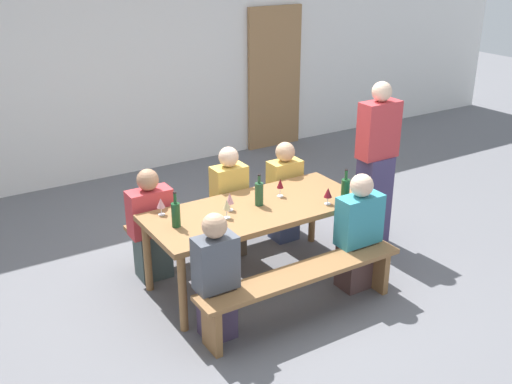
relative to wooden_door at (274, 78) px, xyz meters
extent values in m
plane|color=slate|center=(-2.37, -3.30, -1.05)|extent=(24.00, 24.00, 0.00)
cube|color=white|center=(-2.37, 0.14, 0.55)|extent=(14.00, 0.20, 3.20)
cube|color=#9E7247|center=(0.00, 0.00, 0.00)|extent=(0.90, 0.06, 2.10)
cube|color=olive|center=(-2.37, -3.30, -0.33)|extent=(2.01, 0.86, 0.05)
cylinder|color=olive|center=(-3.30, -3.67, -0.70)|extent=(0.07, 0.07, 0.70)
cylinder|color=olive|center=(-1.45, -3.67, -0.70)|extent=(0.07, 0.07, 0.70)
cylinder|color=olive|center=(-3.30, -2.93, -0.70)|extent=(0.07, 0.07, 0.70)
cylinder|color=olive|center=(-1.45, -2.93, -0.70)|extent=(0.07, 0.07, 0.70)
cube|color=olive|center=(-2.37, -4.03, -0.62)|extent=(1.91, 0.30, 0.04)
cube|color=olive|center=(-3.23, -4.03, -0.84)|extent=(0.06, 0.24, 0.41)
cube|color=olive|center=(-1.52, -4.03, -0.84)|extent=(0.06, 0.24, 0.41)
cube|color=olive|center=(-2.37, -2.57, -0.62)|extent=(1.91, 0.30, 0.04)
cube|color=olive|center=(-3.23, -2.57, -0.84)|extent=(0.06, 0.24, 0.41)
cube|color=olive|center=(-1.52, -2.57, -0.84)|extent=(0.06, 0.24, 0.41)
cylinder|color=#234C2D|center=(-2.32, -3.27, -0.19)|extent=(0.08, 0.08, 0.21)
cylinder|color=#234C2D|center=(-2.32, -3.27, -0.05)|extent=(0.03, 0.03, 0.07)
cylinder|color=black|center=(-2.32, -3.27, -0.01)|extent=(0.03, 0.03, 0.01)
cylinder|color=#194723|center=(-1.63, -3.65, -0.18)|extent=(0.08, 0.08, 0.23)
cylinder|color=#194723|center=(-1.63, -3.65, -0.02)|extent=(0.03, 0.03, 0.09)
cylinder|color=black|center=(-1.63, -3.65, 0.03)|extent=(0.03, 0.03, 0.01)
cylinder|color=#194723|center=(-3.15, -3.28, -0.19)|extent=(0.08, 0.08, 0.21)
cylinder|color=#194723|center=(-3.15, -3.28, -0.04)|extent=(0.03, 0.03, 0.09)
cylinder|color=black|center=(-3.15, -3.28, 0.01)|extent=(0.03, 0.03, 0.01)
cylinder|color=silver|center=(-2.05, -3.20, -0.30)|extent=(0.06, 0.06, 0.01)
cylinder|color=silver|center=(-2.05, -3.20, -0.25)|extent=(0.01, 0.01, 0.08)
cone|color=maroon|center=(-2.05, -3.20, -0.17)|extent=(0.06, 0.06, 0.09)
cylinder|color=silver|center=(-2.60, -3.23, -0.30)|extent=(0.06, 0.06, 0.01)
cylinder|color=silver|center=(-2.60, -3.23, -0.26)|extent=(0.01, 0.01, 0.06)
cone|color=#D18C93|center=(-2.60, -3.23, -0.18)|extent=(0.07, 0.07, 0.10)
cylinder|color=silver|center=(-1.78, -3.58, -0.30)|extent=(0.06, 0.06, 0.01)
cylinder|color=silver|center=(-1.78, -3.58, -0.26)|extent=(0.01, 0.01, 0.06)
cone|color=maroon|center=(-1.78, -3.58, -0.19)|extent=(0.08, 0.08, 0.09)
cylinder|color=silver|center=(-3.16, -3.00, -0.30)|extent=(0.06, 0.06, 0.01)
cylinder|color=silver|center=(-3.16, -3.00, -0.26)|extent=(0.01, 0.01, 0.06)
cone|color=#D18C93|center=(-3.16, -3.00, -0.19)|extent=(0.07, 0.07, 0.09)
cylinder|color=silver|center=(-2.71, -3.36, -0.30)|extent=(0.06, 0.06, 0.01)
cylinder|color=silver|center=(-2.71, -3.36, -0.26)|extent=(0.01, 0.01, 0.08)
cone|color=beige|center=(-2.71, -3.36, -0.17)|extent=(0.07, 0.07, 0.09)
cube|color=#42344E|center=(-3.10, -3.88, -0.83)|extent=(0.25, 0.24, 0.45)
cube|color=#4C515B|center=(-3.10, -3.88, -0.38)|extent=(0.34, 0.20, 0.44)
sphere|color=tan|center=(-3.10, -3.88, -0.06)|extent=(0.20, 0.20, 0.20)
cube|color=brown|center=(-1.65, -3.88, -0.83)|extent=(0.31, 0.24, 0.45)
cube|color=teal|center=(-1.65, -3.88, -0.37)|extent=(0.42, 0.20, 0.46)
sphere|color=beige|center=(-1.65, -3.88, -0.04)|extent=(0.21, 0.21, 0.21)
cube|color=#41514E|center=(-3.16, -2.72, -0.83)|extent=(0.30, 0.24, 0.45)
cube|color=#C6383D|center=(-3.16, -2.72, -0.38)|extent=(0.40, 0.20, 0.44)
sphere|color=#A87A5B|center=(-3.16, -2.72, -0.06)|extent=(0.20, 0.20, 0.20)
cube|color=brown|center=(-2.32, -2.72, -0.83)|extent=(0.26, 0.24, 0.45)
cube|color=gold|center=(-2.32, -2.72, -0.35)|extent=(0.34, 0.20, 0.50)
sphere|color=beige|center=(-2.32, -2.72, 0.00)|extent=(0.20, 0.20, 0.20)
cube|color=#3F4A6E|center=(-1.66, -2.72, -0.83)|extent=(0.26, 0.24, 0.45)
cube|color=gold|center=(-1.66, -2.72, -0.38)|extent=(0.34, 0.20, 0.43)
sphere|color=tan|center=(-1.66, -2.72, -0.07)|extent=(0.20, 0.20, 0.20)
cube|color=#423963|center=(-0.91, -3.26, -0.58)|extent=(0.31, 0.24, 0.95)
cube|color=#C6383D|center=(-0.91, -3.26, 0.18)|extent=(0.42, 0.20, 0.57)
sphere|color=beige|center=(-0.91, -3.26, 0.57)|extent=(0.20, 0.20, 0.20)
camera|label=1|loc=(-5.01, -7.56, 1.95)|focal=42.74mm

